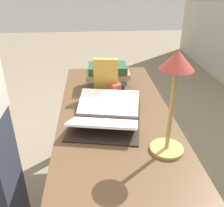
{
  "coord_description": "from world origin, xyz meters",
  "views": [
    {
      "loc": [
        1.24,
        -0.12,
        1.46
      ],
      "look_at": [
        0.04,
        -0.02,
        0.83
      ],
      "focal_mm": 40.0,
      "sensor_mm": 36.0,
      "label": 1
    }
  ],
  "objects_px": {
    "open_book": "(106,115)",
    "reading_lamp": "(174,84)",
    "coffee_mug": "(115,91)",
    "book_stack_tall": "(107,76)",
    "book_standing_upright": "(106,78)"
  },
  "relations": [
    {
      "from": "book_standing_upright",
      "to": "open_book",
      "type": "bearing_deg",
      "value": 4.53
    },
    {
      "from": "book_standing_upright",
      "to": "coffee_mug",
      "type": "xyz_separation_m",
      "value": [
        0.04,
        0.05,
        -0.07
      ]
    },
    {
      "from": "open_book",
      "to": "book_standing_upright",
      "type": "relative_size",
      "value": 2.11
    },
    {
      "from": "book_standing_upright",
      "to": "reading_lamp",
      "type": "xyz_separation_m",
      "value": [
        0.58,
        0.24,
        0.2
      ]
    },
    {
      "from": "coffee_mug",
      "to": "book_stack_tall",
      "type": "bearing_deg",
      "value": -170.02
    },
    {
      "from": "book_standing_upright",
      "to": "reading_lamp",
      "type": "distance_m",
      "value": 0.66
    },
    {
      "from": "reading_lamp",
      "to": "coffee_mug",
      "type": "bearing_deg",
      "value": -161.59
    },
    {
      "from": "book_stack_tall",
      "to": "book_standing_upright",
      "type": "xyz_separation_m",
      "value": [
        0.16,
        -0.02,
        0.04
      ]
    },
    {
      "from": "reading_lamp",
      "to": "coffee_mug",
      "type": "relative_size",
      "value": 4.31
    },
    {
      "from": "open_book",
      "to": "book_standing_upright",
      "type": "distance_m",
      "value": 0.31
    },
    {
      "from": "open_book",
      "to": "coffee_mug",
      "type": "bearing_deg",
      "value": 174.97
    },
    {
      "from": "open_book",
      "to": "book_standing_upright",
      "type": "height_order",
      "value": "book_standing_upright"
    },
    {
      "from": "open_book",
      "to": "reading_lamp",
      "type": "xyz_separation_m",
      "value": [
        0.29,
        0.25,
        0.3
      ]
    },
    {
      "from": "open_book",
      "to": "reading_lamp",
      "type": "height_order",
      "value": "reading_lamp"
    },
    {
      "from": "book_stack_tall",
      "to": "coffee_mug",
      "type": "distance_m",
      "value": 0.2
    }
  ]
}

